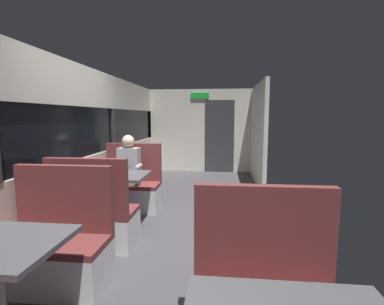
{
  "coord_description": "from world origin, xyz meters",
  "views": [
    {
      "loc": [
        0.6,
        -3.7,
        1.56
      ],
      "look_at": [
        0.01,
        1.95,
        0.82
      ],
      "focal_mm": 26.32,
      "sensor_mm": 36.0,
      "label": 1
    }
  ],
  "objects_px": {
    "dining_table_mid_window": "(116,181)",
    "bench_mid_window_facing_entry": "(132,190)",
    "bench_mid_window_facing_end": "(95,220)",
    "bench_near_window_facing_entry": "(57,251)",
    "seated_passenger": "(130,179)"
  },
  "relations": [
    {
      "from": "dining_table_mid_window",
      "to": "bench_mid_window_facing_entry",
      "type": "distance_m",
      "value": 0.77
    },
    {
      "from": "bench_mid_window_facing_end",
      "to": "bench_mid_window_facing_entry",
      "type": "relative_size",
      "value": 1.0
    },
    {
      "from": "dining_table_mid_window",
      "to": "bench_near_window_facing_entry",
      "type": "bearing_deg",
      "value": -90.0
    },
    {
      "from": "bench_mid_window_facing_end",
      "to": "seated_passenger",
      "type": "distance_m",
      "value": 1.34
    },
    {
      "from": "bench_near_window_facing_entry",
      "to": "bench_mid_window_facing_end",
      "type": "xyz_separation_m",
      "value": [
        0.0,
        0.78,
        0.0
      ]
    },
    {
      "from": "bench_near_window_facing_entry",
      "to": "seated_passenger",
      "type": "bearing_deg",
      "value": 90.0
    },
    {
      "from": "bench_near_window_facing_entry",
      "to": "dining_table_mid_window",
      "type": "height_order",
      "value": "bench_near_window_facing_entry"
    },
    {
      "from": "bench_mid_window_facing_end",
      "to": "bench_mid_window_facing_entry",
      "type": "height_order",
      "value": "same"
    },
    {
      "from": "bench_mid_window_facing_end",
      "to": "seated_passenger",
      "type": "height_order",
      "value": "seated_passenger"
    },
    {
      "from": "dining_table_mid_window",
      "to": "bench_mid_window_facing_entry",
      "type": "bearing_deg",
      "value": 90.0
    },
    {
      "from": "bench_mid_window_facing_entry",
      "to": "dining_table_mid_window",
      "type": "bearing_deg",
      "value": -90.0
    },
    {
      "from": "bench_mid_window_facing_entry",
      "to": "seated_passenger",
      "type": "bearing_deg",
      "value": -90.0
    },
    {
      "from": "dining_table_mid_window",
      "to": "seated_passenger",
      "type": "height_order",
      "value": "seated_passenger"
    },
    {
      "from": "bench_near_window_facing_entry",
      "to": "bench_mid_window_facing_end",
      "type": "distance_m",
      "value": 0.78
    },
    {
      "from": "bench_mid_window_facing_entry",
      "to": "bench_near_window_facing_entry",
      "type": "bearing_deg",
      "value": -90.0
    }
  ]
}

